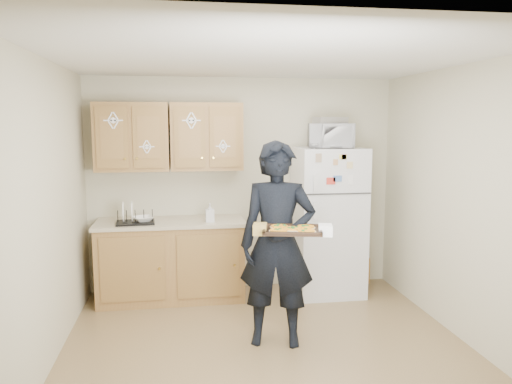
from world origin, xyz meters
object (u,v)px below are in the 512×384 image
(refrigerator, at_px, (328,221))
(baking_tray, at_px, (292,231))
(dish_rack, at_px, (135,216))
(microwave, at_px, (331,136))
(person, at_px, (277,244))

(refrigerator, bearing_deg, baking_tray, -116.62)
(dish_rack, bearing_deg, refrigerator, 1.23)
(refrigerator, height_order, microwave, microwave)
(refrigerator, bearing_deg, person, -123.92)
(refrigerator, distance_m, dish_rack, 2.18)
(baking_tray, xyz_separation_m, microwave, (0.77, 1.49, 0.74))
(refrigerator, relative_size, baking_tray, 3.55)
(person, height_order, baking_tray, person)
(person, bearing_deg, refrigerator, 69.21)
(person, bearing_deg, baking_tray, -63.75)
(person, xyz_separation_m, microwave, (0.84, 1.20, 0.92))
(baking_tray, bearing_deg, person, 116.25)
(person, xyz_separation_m, baking_tray, (0.07, -0.29, 0.18))
(refrigerator, relative_size, dish_rack, 4.20)
(person, bearing_deg, microwave, 68.22)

